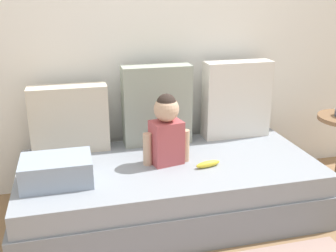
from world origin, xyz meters
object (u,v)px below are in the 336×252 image
throw_pillow_right (236,99)px  toddler (166,129)px  throw_pillow_left (70,119)px  banana (208,164)px  couch (169,188)px  folded_blanket (57,170)px  throw_pillow_center (157,105)px

throw_pillow_right → toddler: size_ratio=1.24×
throw_pillow_left → banana: throw_pillow_left is taller
throw_pillow_right → toddler: 0.73m
couch → throw_pillow_left: size_ratio=3.78×
toddler → folded_blanket: 0.71m
couch → throw_pillow_left: (-0.61, 0.36, 0.42)m
throw_pillow_right → folded_blanket: throw_pillow_right is taller
throw_pillow_right → banana: 0.68m
toddler → throw_pillow_center: bearing=86.8°
throw_pillow_center → banana: 0.60m
throw_pillow_right → folded_blanket: 1.41m
banana → folded_blanket: folded_blanket is taller
throw_pillow_center → throw_pillow_right: size_ratio=0.99×
couch → folded_blanket: 0.76m
throw_pillow_left → throw_pillow_right: bearing=0.0°
throw_pillow_left → throw_pillow_right: throw_pillow_right is taller
toddler → banana: bearing=-28.3°
couch → throw_pillow_center: 0.60m
throw_pillow_center → couch: bearing=-90.0°
throw_pillow_right → throw_pillow_center: bearing=180.0°
couch → throw_pillow_left: bearing=149.0°
folded_blanket → toddler: bearing=9.7°
throw_pillow_center → toddler: (-0.02, -0.36, -0.05)m
throw_pillow_left → banana: (0.83, -0.49, -0.21)m
throw_pillow_center → banana: (0.22, -0.49, -0.26)m
couch → throw_pillow_center: (0.00, 0.36, 0.47)m
throw_pillow_left → throw_pillow_right: size_ratio=0.91×
couch → toddler: bearing=-180.0°
throw_pillow_right → throw_pillow_left: bearing=180.0°
couch → throw_pillow_right: bearing=31.0°
couch → toddler: (-0.02, -0.00, 0.42)m
throw_pillow_left → banana: bearing=-30.8°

